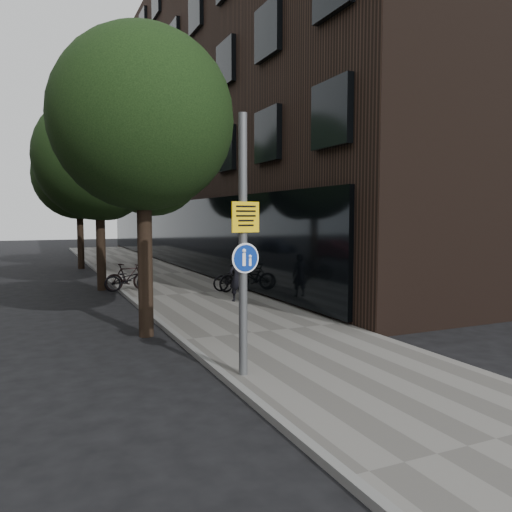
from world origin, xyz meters
TOP-DOWN VIEW (x-y plane):
  - ground at (0.00, 0.00)m, footprint 120.00×120.00m
  - sidewalk at (0.25, 10.00)m, footprint 4.50×60.00m
  - curb_edge at (-2.00, 10.00)m, footprint 0.15×60.00m
  - building_right_dark_brick at (8.50, 22.00)m, footprint 12.00×40.00m
  - street_tree_near at (-2.53, 4.64)m, footprint 4.40×4.40m
  - street_tree_mid at (-2.53, 13.14)m, footprint 5.00×5.00m
  - street_tree_far at (-2.53, 22.14)m, footprint 5.00×5.00m
  - signpost at (-1.71, 0.42)m, footprint 0.54×0.15m
  - pedestrian at (1.13, 7.70)m, footprint 0.59×0.41m
  - parked_bike_facade_near at (2.00, 9.96)m, footprint 1.85×0.66m
  - parked_bike_facade_far at (2.00, 9.76)m, footprint 1.80×0.92m
  - parked_bike_curb_near at (-1.80, 11.42)m, footprint 1.86×0.80m
  - parked_bike_curb_far at (-1.80, 11.60)m, footprint 1.79×0.68m

SIDE VIEW (x-z plane):
  - ground at x=0.00m, z-range 0.00..0.00m
  - sidewalk at x=0.25m, z-range 0.00..0.12m
  - curb_edge at x=-2.00m, z-range 0.00..0.13m
  - parked_bike_curb_near at x=-1.80m, z-range 0.12..1.07m
  - parked_bike_facade_near at x=2.00m, z-range 0.12..1.09m
  - parked_bike_facade_far at x=2.00m, z-range 0.12..1.16m
  - parked_bike_curb_far at x=-1.80m, z-range 0.12..1.17m
  - pedestrian at x=1.13m, z-range 0.12..1.65m
  - signpost at x=-1.71m, z-range 0.14..4.79m
  - street_tree_near at x=-2.53m, z-range 1.36..8.86m
  - street_tree_mid at x=-2.53m, z-range 1.21..9.01m
  - street_tree_far at x=-2.53m, z-range 1.21..9.01m
  - building_right_dark_brick at x=8.50m, z-range 0.00..18.00m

